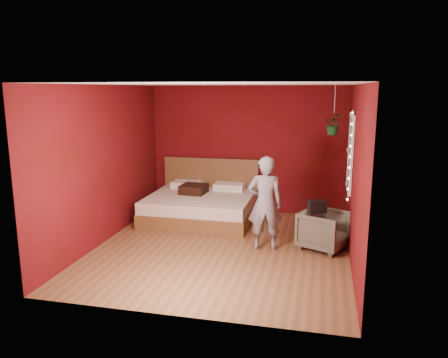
# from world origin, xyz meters

# --- Properties ---
(floor) EXTENTS (4.50, 4.50, 0.00)m
(floor) POSITION_xyz_m (0.00, 0.00, 0.00)
(floor) COLOR brown
(floor) RESTS_ON ground
(room_walls) EXTENTS (4.04, 4.54, 2.62)m
(room_walls) POSITION_xyz_m (0.00, 0.00, 1.68)
(room_walls) COLOR maroon
(room_walls) RESTS_ON ground
(window) EXTENTS (0.05, 0.97, 1.27)m
(window) POSITION_xyz_m (1.97, 0.90, 1.50)
(window) COLOR white
(window) RESTS_ON room_walls
(fairy_lights) EXTENTS (0.04, 0.04, 1.45)m
(fairy_lights) POSITION_xyz_m (1.94, 0.37, 1.50)
(fairy_lights) COLOR silver
(fairy_lights) RESTS_ON room_walls
(bed) EXTENTS (2.02, 1.72, 1.11)m
(bed) POSITION_xyz_m (-0.75, 1.44, 0.29)
(bed) COLOR brown
(bed) RESTS_ON ground
(person) EXTENTS (0.61, 0.45, 1.51)m
(person) POSITION_xyz_m (0.67, 0.10, 0.76)
(person) COLOR gray
(person) RESTS_ON ground
(armchair) EXTENTS (0.91, 0.90, 0.63)m
(armchair) POSITION_xyz_m (1.60, 0.30, 0.31)
(armchair) COLOR #585645
(armchair) RESTS_ON ground
(handbag) EXTENTS (0.31, 0.24, 0.20)m
(handbag) POSITION_xyz_m (1.48, 0.19, 0.73)
(handbag) COLOR black
(handbag) RESTS_ON armchair
(throw_pillow) EXTENTS (0.51, 0.51, 0.17)m
(throw_pillow) POSITION_xyz_m (-0.93, 1.50, 0.59)
(throw_pillow) COLOR black
(throw_pillow) RESTS_ON bed
(hanging_plant) EXTENTS (0.41, 0.38, 0.86)m
(hanging_plant) POSITION_xyz_m (1.69, 1.34, 1.93)
(hanging_plant) COLOR silver
(hanging_plant) RESTS_ON room_walls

